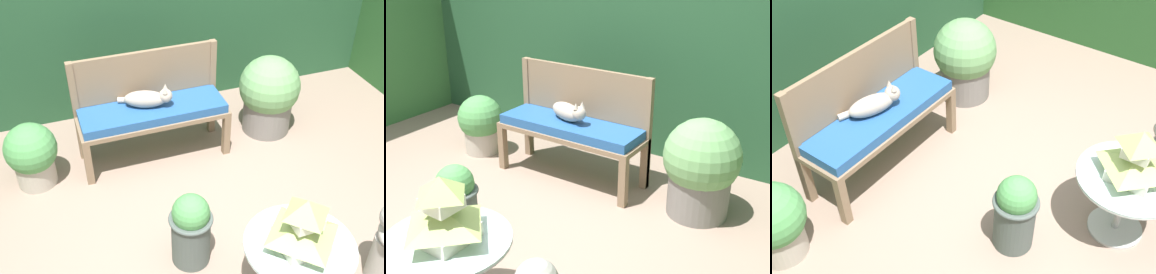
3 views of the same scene
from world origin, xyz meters
TOP-DOWN VIEW (x-y plane):
  - ground at (0.00, 0.00)m, footprint 30.00×30.00m
  - foliage_hedge_back at (0.00, 2.28)m, footprint 6.40×0.76m
  - garden_bench at (-0.11, 1.07)m, footprint 1.28×0.43m
  - bench_backrest at (-0.11, 1.27)m, footprint 1.28×0.06m
  - cat at (-0.14, 1.09)m, footprint 0.43×0.29m
  - patio_table at (0.31, -0.66)m, footprint 0.68×0.68m
  - pagoda_birdhouse at (0.31, -0.66)m, footprint 0.36×0.36m
  - potted_plant_table_far at (1.02, 1.11)m, footprint 0.56×0.56m
  - potted_plant_patio_mid at (-0.19, -0.14)m, footprint 0.30×0.30m
  - potted_plant_hedge_corner at (-1.14, 1.05)m, footprint 0.42×0.42m

SIDE VIEW (x-z plane):
  - ground at x=0.00m, z-range 0.00..0.00m
  - potted_plant_hedge_corner at x=-1.14m, z-range 0.01..0.57m
  - potted_plant_patio_mid at x=-0.19m, z-range 0.01..0.58m
  - potted_plant_table_far at x=1.02m, z-range 0.01..0.76m
  - patio_table at x=0.31m, z-range 0.15..0.65m
  - garden_bench at x=-0.11m, z-range 0.17..0.69m
  - cat at x=-0.14m, z-range 0.49..0.69m
  - pagoda_birdhouse at x=0.31m, z-range 0.48..0.84m
  - bench_backrest at x=-0.11m, z-range 0.20..1.13m
  - foliage_hedge_back at x=0.00m, z-range 0.00..2.23m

